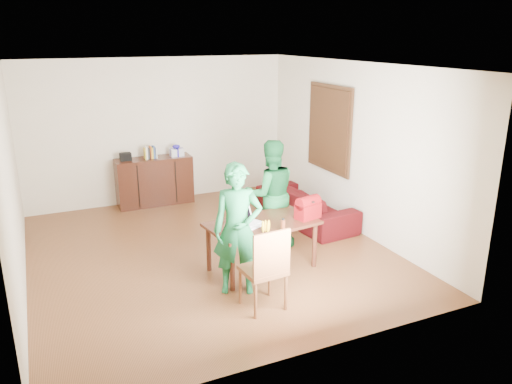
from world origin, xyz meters
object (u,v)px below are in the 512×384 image
person_far (270,194)px  chair (263,284)px  person_near (238,229)px  sofa (305,204)px  table (262,228)px  laptop (250,222)px  bottle (283,225)px  red_bag (308,210)px

person_far → chair: bearing=71.5°
person_near → sofa: person_near is taller
table → person_far: (0.46, 0.69, 0.22)m
person_far → laptop: person_far is taller
person_near → laptop: (0.34, 0.39, -0.10)m
bottle → sofa: (1.36, 1.79, -0.47)m
person_far → bottle: person_far is taller
table → red_bag: bearing=-17.8°
person_far → bottle: (-0.35, -1.10, -0.05)m
person_far → red_bag: bearing=112.1°
sofa → red_bag: bearing=145.6°
table → sofa: size_ratio=0.76×
sofa → person_near: bearing=126.9°
laptop → table: bearing=-10.3°
person_near → person_far: person_near is taller
table → bottle: size_ratio=8.84×
chair → person_far: size_ratio=0.63×
table → person_far: bearing=49.0°
person_far → laptop: (-0.65, -0.74, -0.09)m
red_bag → table: bearing=155.7°
table → red_bag: 0.68m
chair → person_far: (0.88, 1.63, 0.52)m
table → red_bag: red_bag is taller
table → chair: (-0.42, -0.94, -0.30)m
laptop → chair: bearing=-128.3°
laptop → red_bag: size_ratio=1.31×
bottle → laptop: bearing=130.3°
chair → person_far: person_far is taller
chair → person_near: person_near is taller
table → sofa: (1.47, 1.38, -0.30)m
bottle → sofa: size_ratio=0.09×
laptop → bottle: (0.30, -0.35, 0.04)m
chair → sofa: (1.89, 2.32, -0.00)m
person_near → sofa: 2.75m
laptop → sofa: size_ratio=0.22×
red_bag → sofa: size_ratio=0.16×
red_bag → chair: bearing=-156.0°
sofa → chair: bearing=135.5°
person_near → laptop: bearing=71.1°
red_bag → sofa: (0.83, 1.50, -0.51)m
table → sofa: table is taller
chair → laptop: 1.01m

